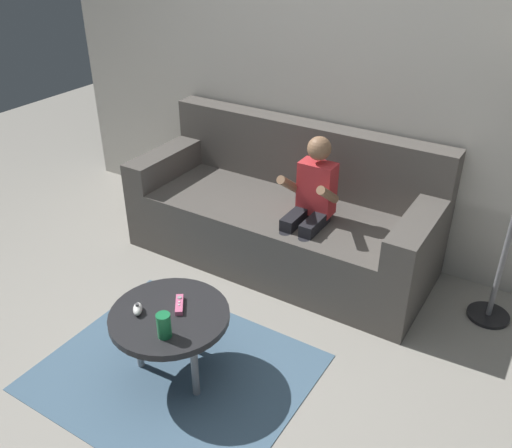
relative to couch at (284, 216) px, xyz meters
name	(u,v)px	position (x,y,z in m)	size (l,w,h in m)	color
ground_plane	(174,398)	(0.18, -1.40, -0.30)	(8.96, 8.96, 0.00)	#9E998E
wall_back	(344,63)	(0.18, 0.39, 0.95)	(4.48, 0.05, 2.50)	beige
couch	(284,216)	(0.00, 0.00, 0.00)	(1.99, 0.80, 0.87)	#56514C
person_seated_on_couch	(310,205)	(0.27, -0.18, 0.24)	(0.31, 0.37, 0.95)	black
coffee_table	(170,319)	(0.07, -1.26, 0.05)	(0.58, 0.58, 0.39)	#232326
area_rug	(175,372)	(0.07, -1.26, -0.30)	(1.30, 1.09, 0.01)	slate
game_remote_pink_near_edge	(179,305)	(0.08, -1.20, 0.10)	(0.11, 0.13, 0.03)	pink
nunchuk_white	(138,309)	(-0.06, -1.34, 0.11)	(0.09, 0.10, 0.05)	white
soda_can	(164,326)	(0.16, -1.40, 0.15)	(0.07, 0.07, 0.12)	#1E7F47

